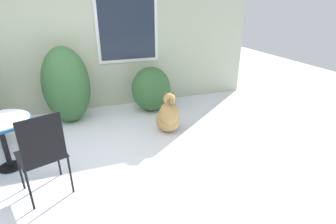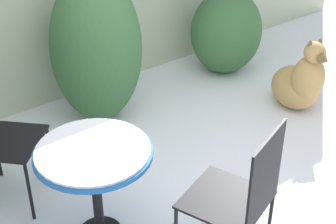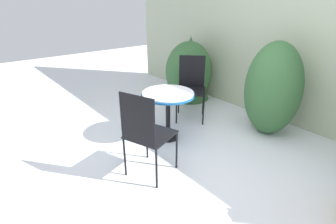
{
  "view_description": "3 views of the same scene",
  "coord_description": "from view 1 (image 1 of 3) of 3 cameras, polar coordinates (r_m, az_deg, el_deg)",
  "views": [
    {
      "loc": [
        0.21,
        -3.24,
        2.12
      ],
      "look_at": [
        1.6,
        0.66,
        0.34
      ],
      "focal_mm": 28.0,
      "sensor_mm": 36.0,
      "label": 1
    },
    {
      "loc": [
        -2.03,
        -2.04,
        2.6
      ],
      "look_at": [
        0.0,
        0.6,
        0.55
      ],
      "focal_mm": 55.0,
      "sensor_mm": 36.0,
      "label": 2
    },
    {
      "loc": [
        1.87,
        -1.87,
        1.94
      ],
      "look_at": [
        -0.82,
        0.31,
        0.42
      ],
      "focal_mm": 28.0,
      "sensor_mm": 36.0,
      "label": 3
    }
  ],
  "objects": [
    {
      "name": "ground_plane",
      "position": [
        3.88,
        -19.78,
        -11.5
      ],
      "size": [
        16.0,
        16.0,
        0.0
      ],
      "primitive_type": "plane",
      "color": "white"
    },
    {
      "name": "patio_chair_far_side",
      "position": [
        3.22,
        -25.72,
        -7.83
      ],
      "size": [
        0.61,
        0.61,
        1.05
      ],
      "rotation": [
        0.0,
        0.0,
        3.49
      ],
      "color": "black",
      "rests_on": "ground_plane"
    },
    {
      "name": "dog",
      "position": [
        4.48,
        0.08,
        -1.05
      ],
      "size": [
        0.53,
        0.74,
        0.77
      ],
      "rotation": [
        0.0,
        0.0,
        -0.22
      ],
      "color": "tan",
      "rests_on": "ground_plane"
    },
    {
      "name": "shrub_right",
      "position": [
        5.34,
        -3.68,
        4.99
      ],
      "size": [
        0.79,
        0.73,
        0.91
      ],
      "color": "#386638",
      "rests_on": "ground_plane"
    },
    {
      "name": "shrub_middle",
      "position": [
        5.08,
        -21.26,
        5.41
      ],
      "size": [
        0.83,
        0.76,
        1.4
      ],
      "color": "#386638",
      "rests_on": "ground_plane"
    },
    {
      "name": "patio_table",
      "position": [
        3.99,
        -32.78,
        -2.8
      ],
      "size": [
        0.76,
        0.76,
        0.73
      ],
      "color": "black",
      "rests_on": "ground_plane"
    },
    {
      "name": "house_wall",
      "position": [
        5.49,
        -21.43,
        13.62
      ],
      "size": [
        8.0,
        0.1,
        2.66
      ],
      "color": "#B2BC9E",
      "rests_on": "ground_plane"
    }
  ]
}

